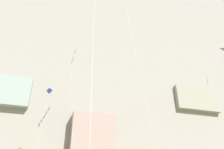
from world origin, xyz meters
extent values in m
cube|color=gray|center=(0.00, 60.87, 40.10)|extent=(180.00, 21.95, 80.20)
cube|color=gray|center=(-20.50, 50.21, 23.75)|extent=(11.33, 3.95, 7.05)
cube|color=gray|center=(0.00, 49.34, 15.26)|extent=(9.87, 4.93, 9.22)
cube|color=gray|center=(30.33, 50.15, 27.67)|extent=(13.68, 3.20, 6.95)
cylinder|color=silver|center=(-1.74, 17.96, 15.10)|extent=(2.77, 2.32, 29.96)
cube|color=yellow|center=(19.03, 31.37, 23.19)|extent=(1.24, 1.57, 1.94)
cylinder|color=black|center=(19.03, 31.37, 23.19)|extent=(0.37, 0.20, 1.58)
cube|color=blue|center=(18.99, 31.37, 22.46)|extent=(0.09, 0.23, 0.12)
cube|color=yellow|center=(18.98, 31.37, 22.05)|extent=(0.17, 0.19, 0.12)
cube|color=white|center=(19.05, 31.37, 21.65)|extent=(0.16, 0.20, 0.12)
cube|color=orange|center=(19.07, 31.37, 21.24)|extent=(0.16, 0.20, 0.12)
cylinder|color=black|center=(-6.88, 38.63, 28.49)|extent=(0.20, 5.74, 0.03)
cube|color=#CC3399|center=(-6.94, 40.92, 28.17)|extent=(0.10, 0.53, 0.59)
cube|color=#38B2D1|center=(-6.91, 39.78, 28.17)|extent=(0.09, 0.53, 0.59)
cube|color=orange|center=(-6.88, 38.63, 28.17)|extent=(0.06, 0.53, 0.59)
cube|color=white|center=(-6.84, 37.48, 28.17)|extent=(0.06, 0.53, 0.59)
cube|color=red|center=(-6.81, 36.33, 28.17)|extent=(0.09, 0.53, 0.59)
cylinder|color=silver|center=(-5.71, 39.32, 14.30)|extent=(2.51, 4.37, 28.37)
cube|color=navy|center=(-10.58, 38.88, 20.27)|extent=(1.16, 0.92, 1.43)
cylinder|color=black|center=(-10.58, 38.88, 20.27)|extent=(0.15, 0.29, 1.16)
cube|color=orange|center=(-10.57, 38.88, 19.73)|extent=(0.16, 0.09, 0.09)
cube|color=white|center=(-10.62, 38.88, 19.43)|extent=(0.16, 0.10, 0.09)
cube|color=orange|center=(-10.59, 38.88, 19.14)|extent=(0.17, 0.06, 0.09)
cube|color=black|center=(-10.59, 38.88, 18.84)|extent=(0.15, 0.10, 0.09)
cylinder|color=silver|center=(-11.11, 38.16, 10.11)|extent=(1.07, 1.47, 19.97)
camera|label=1|loc=(-9.58, 0.51, 2.96)|focal=34.75mm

